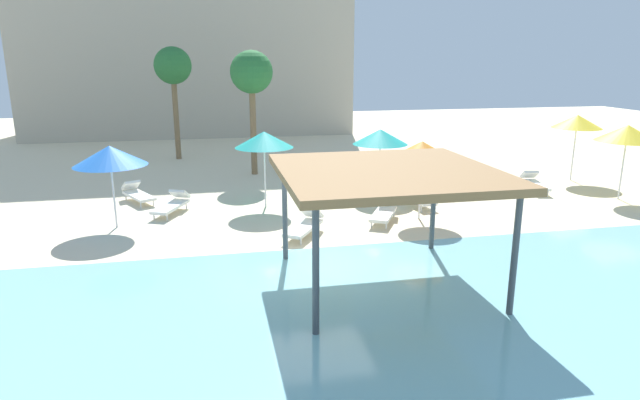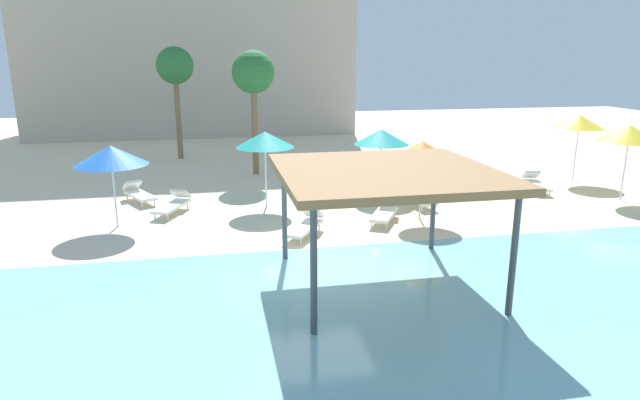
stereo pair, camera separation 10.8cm
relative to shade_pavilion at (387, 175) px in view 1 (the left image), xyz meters
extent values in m
plane|color=beige|center=(-1.28, 1.24, -2.67)|extent=(80.00, 80.00, 0.00)
cube|color=#7AB7C1|center=(-1.28, -4.01, -2.65)|extent=(44.00, 13.50, 0.04)
cylinder|color=#42474C|center=(-2.08, 2.08, -1.35)|extent=(0.14, 0.14, 2.65)
cylinder|color=#42474C|center=(2.08, 2.08, -1.35)|extent=(0.14, 0.14, 2.65)
cylinder|color=#42474C|center=(-2.08, -2.08, -1.35)|extent=(0.14, 0.14, 2.65)
cylinder|color=#42474C|center=(2.08, -2.08, -1.35)|extent=(0.14, 0.14, 2.65)
cube|color=olive|center=(0.00, 0.00, 0.07)|extent=(4.85, 4.85, 0.18)
cylinder|color=silver|center=(-2.02, 7.55, -1.59)|extent=(0.06, 0.06, 2.16)
cone|color=teal|center=(-2.02, 7.55, -0.22)|extent=(2.07, 2.07, 0.57)
cylinder|color=silver|center=(2.53, 8.36, -1.66)|extent=(0.06, 0.06, 2.01)
cone|color=teal|center=(2.53, 8.36, -0.37)|extent=(2.12, 2.12, 0.58)
cylinder|color=silver|center=(2.87, 5.01, -1.63)|extent=(0.06, 0.06, 2.09)
cone|color=orange|center=(2.87, 5.01, -0.32)|extent=(1.93, 1.93, 0.53)
cylinder|color=silver|center=(-6.95, 6.03, -1.66)|extent=(0.06, 0.06, 2.01)
cone|color=blue|center=(-6.95, 6.03, -0.35)|extent=(2.24, 2.24, 0.62)
cylinder|color=silver|center=(11.32, 5.89, -1.56)|extent=(0.06, 0.06, 2.22)
cone|color=yellow|center=(11.32, 5.89, -0.14)|extent=(2.22, 2.22, 0.61)
cylinder|color=silver|center=(11.64, 9.20, -1.52)|extent=(0.06, 0.06, 2.29)
cone|color=yellow|center=(11.64, 9.20, -0.09)|extent=(2.07, 2.07, 0.57)
cylinder|color=white|center=(1.43, 4.12, -2.56)|extent=(0.05, 0.05, 0.22)
cylinder|color=white|center=(1.01, 4.35, -2.56)|extent=(0.05, 0.05, 0.22)
cylinder|color=white|center=(2.13, 5.38, -2.56)|extent=(0.05, 0.05, 0.22)
cylinder|color=white|center=(1.71, 5.61, -2.56)|extent=(0.05, 0.05, 0.22)
cube|color=white|center=(1.57, 4.86, -2.40)|extent=(1.40, 1.86, 0.10)
cube|color=white|center=(1.93, 5.51, -2.12)|extent=(0.77, 0.74, 0.40)
cylinder|color=white|center=(3.75, 5.82, -2.56)|extent=(0.05, 0.05, 0.22)
cylinder|color=white|center=(3.27, 5.76, -2.56)|extent=(0.05, 0.05, 0.22)
cylinder|color=white|center=(3.58, 7.25, -2.56)|extent=(0.05, 0.05, 0.22)
cylinder|color=white|center=(3.10, 7.20, -2.56)|extent=(0.05, 0.05, 0.22)
cube|color=white|center=(3.42, 6.51, -2.40)|extent=(0.80, 1.86, 0.10)
cube|color=white|center=(3.34, 7.24, -2.12)|extent=(0.65, 0.57, 0.40)
cylinder|color=white|center=(-5.42, 6.47, -2.56)|extent=(0.05, 0.05, 0.22)
cylinder|color=white|center=(-5.86, 6.66, -2.56)|extent=(0.05, 0.05, 0.22)
cylinder|color=white|center=(-4.83, 7.78, -2.56)|extent=(0.05, 0.05, 0.22)
cylinder|color=white|center=(-5.27, 7.98, -2.56)|extent=(0.05, 0.05, 0.22)
cube|color=white|center=(-5.35, 7.22, -2.40)|extent=(1.28, 1.89, 0.10)
cube|color=white|center=(-5.04, 7.90, -2.12)|extent=(0.75, 0.71, 0.40)
cylinder|color=white|center=(8.97, 6.87, -2.56)|extent=(0.05, 0.05, 0.22)
cylinder|color=white|center=(8.50, 6.97, -2.56)|extent=(0.05, 0.05, 0.22)
cylinder|color=white|center=(9.28, 8.27, -2.56)|extent=(0.05, 0.05, 0.22)
cylinder|color=white|center=(8.81, 8.38, -2.56)|extent=(0.05, 0.05, 0.22)
cube|color=white|center=(8.89, 7.62, -2.40)|extent=(0.97, 1.89, 0.10)
cube|color=white|center=(9.05, 8.35, -2.12)|extent=(0.70, 0.63, 0.40)
cylinder|color=white|center=(-1.47, 3.17, -2.56)|extent=(0.05, 0.05, 0.22)
cylinder|color=white|center=(-1.88, 3.43, -2.56)|extent=(0.05, 0.05, 0.22)
cylinder|color=white|center=(-0.69, 4.38, -2.56)|extent=(0.05, 0.05, 0.22)
cylinder|color=white|center=(-1.09, 4.64, -2.56)|extent=(0.05, 0.05, 0.22)
cube|color=white|center=(-1.28, 3.91, -2.40)|extent=(1.48, 1.84, 0.10)
cube|color=white|center=(-0.88, 4.53, -2.12)|extent=(0.78, 0.75, 0.40)
cylinder|color=white|center=(-6.02, 8.51, -2.56)|extent=(0.05, 0.05, 0.22)
cylinder|color=white|center=(-6.45, 8.29, -2.56)|extent=(0.05, 0.05, 0.22)
cylinder|color=white|center=(-6.70, 9.78, -2.56)|extent=(0.05, 0.05, 0.22)
cylinder|color=white|center=(-7.12, 9.56, -2.56)|extent=(0.05, 0.05, 0.22)
cube|color=white|center=(-6.57, 9.04, -2.40)|extent=(1.37, 1.87, 0.10)
cube|color=white|center=(-6.92, 9.69, -2.12)|extent=(0.77, 0.73, 0.40)
cylinder|color=brown|center=(-1.91, 13.31, -0.54)|extent=(0.28, 0.28, 4.27)
sphere|color=#286B33|center=(-1.91, 13.31, 1.95)|extent=(1.90, 1.90, 1.90)
cylinder|color=brown|center=(-5.53, 18.00, -0.43)|extent=(0.28, 0.28, 4.49)
sphere|color=#286B33|center=(-5.53, 18.00, 2.17)|extent=(1.90, 1.90, 1.90)
cube|color=#B2A893|center=(-4.82, 30.63, 5.73)|extent=(21.62, 10.87, 16.79)
camera|label=1|loc=(-3.95, -11.51, 2.61)|focal=30.53mm
camera|label=2|loc=(-3.84, -11.53, 2.61)|focal=30.53mm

